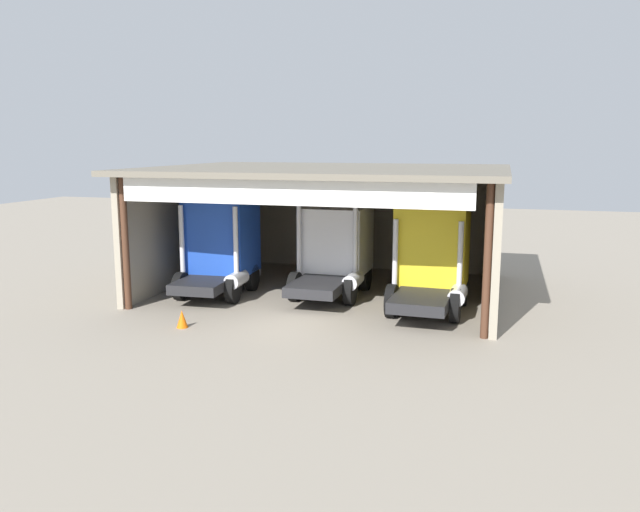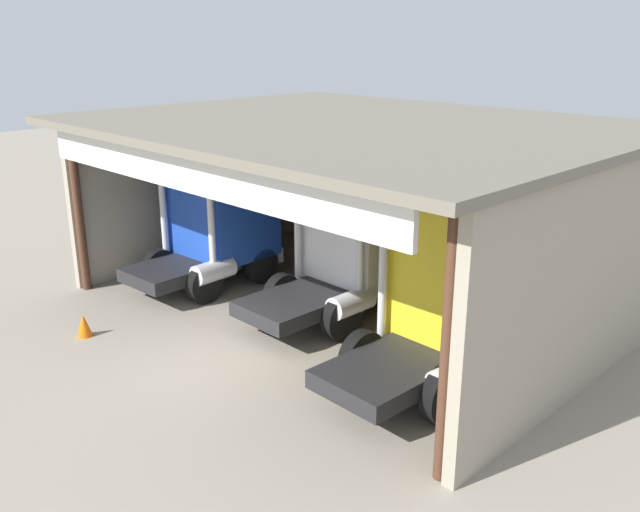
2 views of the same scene
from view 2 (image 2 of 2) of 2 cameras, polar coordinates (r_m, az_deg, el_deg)
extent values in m
plane|color=gray|center=(15.48, -9.12, -8.57)|extent=(80.00, 80.00, 0.00)
cube|color=#9E937F|center=(21.52, 12.14, 5.53)|extent=(12.64, 0.24, 4.66)
cube|color=#9E937F|center=(22.31, -8.87, 6.16)|extent=(0.24, 9.79, 4.66)
cube|color=#9E937F|center=(14.51, 22.29, -1.65)|extent=(0.24, 9.79, 4.66)
cube|color=#6E6759|center=(16.98, 2.68, 10.90)|extent=(13.24, 10.52, 0.20)
cylinder|color=#4C2D1E|center=(19.75, -19.58, 3.74)|extent=(0.24, 0.24, 4.66)
cylinder|color=#4C2D1E|center=(10.68, 10.69, -7.60)|extent=(0.24, 0.24, 4.66)
cube|color=white|center=(13.93, -10.98, 7.08)|extent=(11.37, 0.12, 0.90)
cube|color=#1E47B7|center=(19.66, -8.12, 4.19)|extent=(2.47, 2.41, 2.86)
cube|color=black|center=(20.30, -5.65, 6.17)|extent=(2.01, 0.16, 0.86)
cube|color=silver|center=(20.83, -5.42, 0.72)|extent=(2.25, 0.27, 0.44)
cube|color=#232326|center=(19.15, -11.59, -1.08)|extent=(1.92, 2.99, 0.36)
cylinder|color=silver|center=(19.78, -12.97, 3.41)|extent=(0.18, 0.18, 2.98)
cylinder|color=silver|center=(18.13, -9.07, 2.31)|extent=(0.18, 0.18, 2.98)
cylinder|color=silver|center=(18.48, -8.90, -1.24)|extent=(0.62, 1.23, 0.56)
cylinder|color=black|center=(21.17, -8.77, 0.45)|extent=(0.35, 1.06, 1.05)
cylinder|color=black|center=(19.68, -4.96, -0.78)|extent=(0.35, 1.06, 1.05)
cylinder|color=black|center=(20.01, -13.32, -0.90)|extent=(0.35, 1.06, 1.05)
cylinder|color=black|center=(18.44, -9.63, -2.33)|extent=(0.35, 1.06, 1.05)
cube|color=white|center=(17.57, 3.85, 2.16)|extent=(2.43, 2.49, 2.54)
cube|color=black|center=(18.37, 6.50, 4.24)|extent=(2.04, 0.08, 0.76)
cube|color=silver|center=(18.92, 6.36, -1.09)|extent=(2.28, 0.18, 0.44)
cube|color=#232326|center=(16.66, -0.81, -3.60)|extent=(1.84, 3.61, 0.36)
cylinder|color=silver|center=(17.36, -1.87, 1.88)|extent=(0.18, 0.18, 2.98)
cylinder|color=silver|center=(15.90, 3.41, 0.31)|extent=(0.18, 0.18, 2.98)
cylinder|color=silver|center=(16.11, 2.62, -3.95)|extent=(0.57, 1.21, 0.56)
cylinder|color=black|center=(19.05, 2.39, -1.32)|extent=(0.31, 1.09, 1.09)
cylinder|color=black|center=(17.77, 7.33, -2.94)|extent=(0.31, 1.09, 1.09)
cylinder|color=black|center=(17.45, -3.19, -3.22)|extent=(0.31, 1.09, 1.09)
cylinder|color=black|center=(16.04, 1.79, -5.19)|extent=(0.31, 1.09, 1.09)
cube|color=yellow|center=(14.28, 11.89, -1.12)|extent=(2.46, 2.27, 2.94)
cube|color=black|center=(15.02, 14.49, 1.72)|extent=(2.04, 0.12, 0.88)
cube|color=silver|center=(15.75, 13.95, -5.55)|extent=(2.28, 0.23, 0.44)
cube|color=#232326|center=(13.50, 6.79, -9.15)|extent=(1.90, 3.46, 0.36)
cylinder|color=silver|center=(14.10, 5.25, -2.71)|extent=(0.18, 0.18, 2.68)
cylinder|color=silver|center=(12.88, 12.46, -5.16)|extent=(0.18, 0.18, 2.68)
cylinder|color=silver|center=(13.09, 11.33, -9.74)|extent=(0.59, 1.22, 0.56)
cylinder|color=black|center=(15.81, 9.30, -5.73)|extent=(0.33, 1.13, 1.13)
cylinder|color=black|center=(14.77, 15.79, -8.02)|extent=(0.33, 1.13, 1.13)
cylinder|color=black|center=(14.20, 3.50, -8.41)|extent=(0.33, 1.13, 1.13)
cylinder|color=black|center=(13.03, 10.35, -11.32)|extent=(0.33, 1.13, 1.13)
cylinder|color=gold|center=(22.09, 6.94, 1.03)|extent=(0.58, 0.58, 0.86)
cube|color=red|center=(21.90, 5.81, 1.11)|extent=(0.90, 0.60, 1.00)
cone|color=orange|center=(17.24, -19.15, -5.50)|extent=(0.36, 0.36, 0.56)
camera|label=1|loc=(11.91, -107.56, -11.74)|focal=35.46mm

